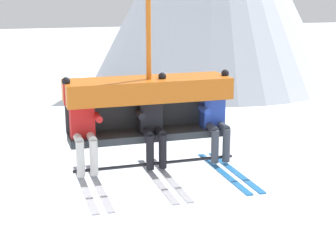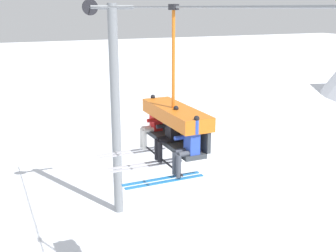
% 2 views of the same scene
% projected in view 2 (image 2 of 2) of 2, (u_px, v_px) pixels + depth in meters
% --- Properties ---
extents(lift_tower_near, '(0.36, 1.88, 8.36)m').
position_uv_depth(lift_tower_near, '(115.00, 108.00, 16.14)').
color(lift_tower_near, slate).
rests_on(lift_tower_near, ground_plane).
extents(lift_cable, '(17.17, 0.05, 0.05)m').
position_uv_depth(lift_cable, '(187.00, 7.00, 8.16)').
color(lift_cable, slate).
extents(chairlift_chair, '(2.32, 0.74, 3.35)m').
position_uv_depth(chairlift_chair, '(176.00, 119.00, 9.38)').
color(chairlift_chair, '#33383D').
extents(skier_red, '(0.48, 1.70, 1.34)m').
position_uv_depth(skier_red, '(151.00, 123.00, 10.21)').
color(skier_red, red).
extents(skier_black, '(0.48, 1.70, 1.34)m').
position_uv_depth(skier_black, '(167.00, 133.00, 9.37)').
color(skier_black, black).
extents(skier_blue, '(0.48, 1.70, 1.34)m').
position_uv_depth(skier_blue, '(187.00, 145.00, 8.54)').
color(skier_blue, '#2847B7').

